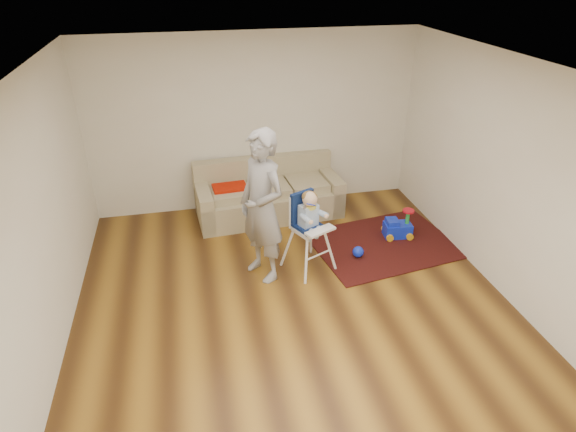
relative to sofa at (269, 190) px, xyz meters
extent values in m
plane|color=#432811|center=(-0.11, -2.30, -0.43)|extent=(5.50, 5.50, 0.00)
cube|color=white|center=(-0.11, 0.45, 0.92)|extent=(5.00, 0.04, 2.70)
cube|color=white|center=(-2.61, -2.30, 0.92)|extent=(0.04, 5.50, 2.70)
cube|color=white|center=(2.39, -2.30, 0.92)|extent=(0.04, 5.50, 2.70)
cube|color=white|center=(-0.11, -2.30, 2.27)|extent=(5.00, 5.50, 0.04)
cube|color=red|center=(-0.60, -0.05, 0.13)|extent=(0.52, 0.35, 0.04)
cube|color=black|center=(1.43, -1.22, -0.42)|extent=(2.14, 1.73, 0.02)
sphere|color=#1430EA|center=(0.95, -1.47, -0.33)|extent=(0.15, 0.15, 0.15)
cylinder|color=#1430EA|center=(0.18, -1.64, 0.56)|extent=(0.06, 0.11, 0.01)
imported|color=#9A9A9C|center=(-0.36, -1.56, 0.54)|extent=(0.75, 0.84, 1.93)
camera|label=1|loc=(-1.14, -6.59, 3.20)|focal=30.00mm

